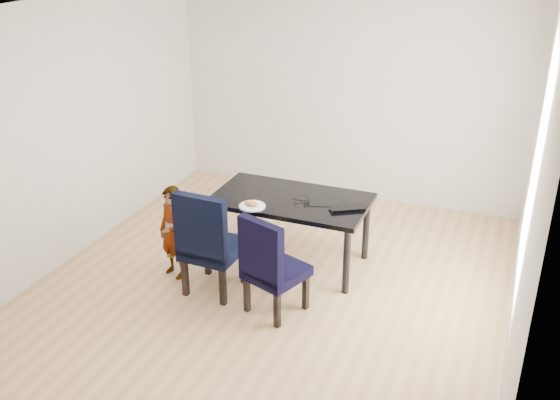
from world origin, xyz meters
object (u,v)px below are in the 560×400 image
at_px(dining_table, 291,230).
at_px(child, 173,233).
at_px(chair_right, 276,263).
at_px(plate, 252,206).
at_px(chair_left, 213,240).
at_px(laptop, 346,206).

bearing_deg(dining_table, child, -145.12).
height_order(chair_right, plate, chair_right).
xyz_separation_m(chair_left, chair_right, (0.70, -0.12, -0.05)).
bearing_deg(chair_left, dining_table, 59.22).
relative_size(dining_table, child, 1.64).
bearing_deg(chair_left, child, 172.51).
relative_size(chair_left, child, 1.12).
height_order(dining_table, plate, plate).
relative_size(chair_right, child, 1.02).
bearing_deg(plate, dining_table, 51.46).
xyz_separation_m(dining_table, plate, (-0.28, -0.35, 0.38)).
bearing_deg(dining_table, chair_left, -122.63).
relative_size(chair_right, plate, 3.76).
bearing_deg(laptop, dining_table, -32.82).
height_order(child, plate, child).
relative_size(chair_left, laptop, 2.95).
relative_size(plate, laptop, 0.72).
height_order(dining_table, child, child).
height_order(dining_table, chair_right, chair_right).
distance_m(dining_table, laptop, 0.71).
bearing_deg(laptop, child, -8.94).
bearing_deg(laptop, plate, -10.81).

